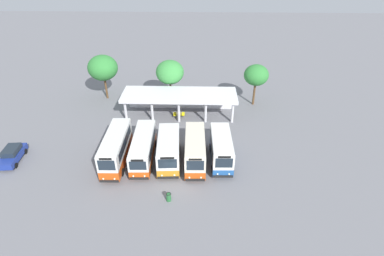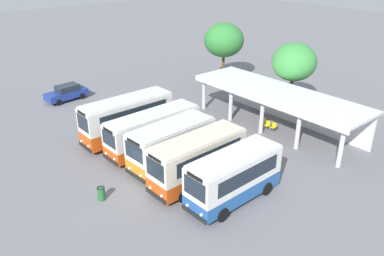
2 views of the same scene
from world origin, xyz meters
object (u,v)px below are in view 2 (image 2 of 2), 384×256
(parked_car_flank, at_px, (67,93))
(waiting_chair_middle_seat, at_px, (273,126))
(city_bus_second_in_row, at_px, (153,130))
(waiting_chair_second_from_end, at_px, (267,125))
(city_bus_nearest_orange, at_px, (127,117))
(city_bus_fifth_blue, at_px, (234,175))
(city_bus_fourth_amber, at_px, (198,159))
(city_bus_middle_cream, at_px, (172,144))
(waiting_chair_end_by_column, at_px, (263,122))
(litter_bin_apron, at_px, (101,193))

(parked_car_flank, relative_size, waiting_chair_middle_seat, 5.15)
(city_bus_second_in_row, distance_m, waiting_chair_second_from_end, 10.36)
(city_bus_second_in_row, relative_size, parked_car_flank, 1.81)
(city_bus_nearest_orange, relative_size, city_bus_fifth_blue, 1.18)
(city_bus_second_in_row, distance_m, city_bus_fourth_amber, 5.89)
(city_bus_middle_cream, distance_m, city_bus_fourth_amber, 2.94)
(city_bus_second_in_row, height_order, city_bus_fourth_amber, city_bus_fourth_amber)
(city_bus_nearest_orange, distance_m, city_bus_second_in_row, 2.99)
(city_bus_nearest_orange, height_order, waiting_chair_end_by_column, city_bus_nearest_orange)
(city_bus_second_in_row, bearing_deg, city_bus_fifth_blue, -0.45)
(city_bus_second_in_row, relative_size, litter_bin_apron, 8.89)
(city_bus_middle_cream, height_order, waiting_chair_end_by_column, city_bus_middle_cream)
(city_bus_middle_cream, relative_size, city_bus_fifth_blue, 1.01)
(city_bus_second_in_row, distance_m, waiting_chair_middle_seat, 10.67)
(city_bus_fifth_blue, bearing_deg, city_bus_fourth_amber, -172.08)
(city_bus_second_in_row, bearing_deg, city_bus_nearest_orange, -169.81)
(parked_car_flank, bearing_deg, city_bus_middle_cream, 0.69)
(waiting_chair_end_by_column, bearing_deg, waiting_chair_middle_seat, 3.69)
(city_bus_second_in_row, bearing_deg, waiting_chair_second_from_end, 70.73)
(waiting_chair_second_from_end, bearing_deg, litter_bin_apron, -89.84)
(waiting_chair_second_from_end, relative_size, waiting_chair_middle_seat, 1.00)
(city_bus_middle_cream, relative_size, parked_car_flank, 1.53)
(city_bus_fifth_blue, relative_size, waiting_chair_middle_seat, 7.80)
(city_bus_second_in_row, distance_m, city_bus_middle_cream, 2.97)
(city_bus_middle_cream, height_order, parked_car_flank, city_bus_middle_cream)
(parked_car_flank, relative_size, litter_bin_apron, 4.92)
(city_bus_fifth_blue, relative_size, parked_car_flank, 1.52)
(city_bus_nearest_orange, relative_size, city_bus_middle_cream, 1.17)
(city_bus_fifth_blue, height_order, litter_bin_apron, city_bus_fifth_blue)
(city_bus_nearest_orange, bearing_deg, city_bus_second_in_row, 10.19)
(city_bus_nearest_orange, xyz_separation_m, waiting_chair_second_from_end, (6.33, 10.24, -1.44))
(waiting_chair_second_from_end, relative_size, litter_bin_apron, 0.96)
(parked_car_flank, xyz_separation_m, waiting_chair_end_by_column, (17.83, 10.40, -0.31))
(city_bus_middle_cream, height_order, waiting_chair_middle_seat, city_bus_middle_cream)
(city_bus_middle_cream, bearing_deg, waiting_chair_second_from_end, 87.40)
(city_bus_middle_cream, xyz_separation_m, litter_bin_apron, (0.50, -6.00, -1.36))
(city_bus_nearest_orange, bearing_deg, parked_car_flank, -179.45)
(city_bus_nearest_orange, distance_m, waiting_chair_end_by_column, 11.87)
(city_bus_second_in_row, distance_m, litter_bin_apron, 7.40)
(city_bus_fifth_blue, xyz_separation_m, parked_car_flank, (-23.82, -0.57, -0.97))
(city_bus_middle_cream, distance_m, waiting_chair_second_from_end, 10.23)
(waiting_chair_second_from_end, height_order, litter_bin_apron, litter_bin_apron)
(city_bus_fourth_amber, distance_m, litter_bin_apron, 6.58)
(city_bus_nearest_orange, height_order, waiting_chair_middle_seat, city_bus_nearest_orange)
(waiting_chair_second_from_end, height_order, waiting_chair_middle_seat, same)
(waiting_chair_end_by_column, distance_m, waiting_chair_middle_seat, 1.16)
(city_bus_fifth_blue, xyz_separation_m, waiting_chair_end_by_column, (-5.99, 9.83, -1.28))
(city_bus_fourth_amber, bearing_deg, waiting_chair_middle_seat, 100.40)
(city_bus_fourth_amber, height_order, parked_car_flank, city_bus_fourth_amber)
(city_bus_nearest_orange, bearing_deg, waiting_chair_end_by_column, 60.80)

